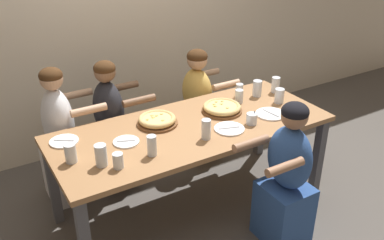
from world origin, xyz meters
TOP-DOWN VIEW (x-y plane):
  - ground_plane at (0.00, 0.00)m, footprint 18.00×18.00m
  - dining_table at (0.00, 0.00)m, footprint 2.12×0.88m
  - pizza_board_main at (-0.21, 0.16)m, footprint 0.31×0.31m
  - pizza_board_second at (0.33, 0.09)m, footprint 0.33×0.33m
  - empty_plate_a at (-0.52, 0.02)m, footprint 0.19×0.19m
  - empty_plate_b at (0.21, -0.19)m, footprint 0.23×0.23m
  - empty_plate_c at (0.63, -0.16)m, footprint 0.24×0.24m
  - empty_plate_d at (-0.90, 0.25)m, footprint 0.20×0.20m
  - cocktail_glass_blue at (0.41, -0.20)m, footprint 0.08×0.08m
  - drinking_glass_a at (0.77, 0.19)m, footprint 0.08×0.08m
  - drinking_glass_b at (0.55, 0.16)m, footprint 0.07×0.07m
  - drinking_glass_c at (0.84, -0.01)m, footprint 0.08×0.08m
  - drinking_glass_d at (-0.93, -0.03)m, footprint 0.08×0.08m
  - drinking_glass_e at (-0.77, -0.17)m, footprint 0.08×0.08m
  - drinking_glass_f at (-0.69, -0.25)m, footprint 0.07×0.07m
  - drinking_glass_g at (-0.44, -0.22)m, footprint 0.06×0.06m
  - drinking_glass_h at (0.64, 0.26)m, footprint 0.06×0.06m
  - drinking_glass_i at (0.96, 0.17)m, footprint 0.07×0.07m
  - drinking_glass_j at (-0.01, -0.22)m, footprint 0.07×0.07m
  - diner_far_midleft at (-0.41, 0.66)m, footprint 0.51×0.40m
  - diner_near_midright at (0.38, -0.66)m, footprint 0.51×0.40m
  - diner_far_midright at (0.45, 0.66)m, footprint 0.51×0.40m
  - diner_far_left at (-0.83, 0.66)m, footprint 0.51×0.40m

SIDE VIEW (x-z plane):
  - ground_plane at x=0.00m, z-range 0.00..0.00m
  - diner_far_midright at x=0.45m, z-range -0.05..1.04m
  - diner_near_midright at x=0.38m, z-range -0.05..1.06m
  - diner_far_midleft at x=-0.41m, z-range -0.06..1.08m
  - diner_far_left at x=-0.83m, z-range -0.06..1.10m
  - dining_table at x=0.00m, z-range 0.29..1.04m
  - empty_plate_c at x=0.63m, z-range 0.74..0.76m
  - empty_plate_b at x=0.21m, z-range 0.74..0.76m
  - empty_plate_d at x=-0.90m, z-range 0.74..0.76m
  - empty_plate_a at x=-0.52m, z-range 0.74..0.76m
  - pizza_board_second at x=0.33m, z-range 0.75..0.81m
  - pizza_board_main at x=-0.21m, z-range 0.75..0.81m
  - cocktail_glass_blue at x=0.41m, z-range 0.73..0.84m
  - drinking_glass_f at x=-0.69m, z-range 0.74..0.84m
  - drinking_glass_h at x=0.64m, z-range 0.74..0.85m
  - drinking_glass_b at x=0.55m, z-range 0.74..0.85m
  - drinking_glass_c at x=0.84m, z-range 0.74..0.86m
  - drinking_glass_a at x=0.77m, z-range 0.74..0.88m
  - drinking_glass_i at x=0.96m, z-range 0.74..0.88m
  - drinking_glass_g at x=-0.44m, z-range 0.74..0.88m
  - drinking_glass_d at x=-0.93m, z-range 0.75..0.88m
  - drinking_glass_j at x=-0.01m, z-range 0.74..0.89m
  - drinking_glass_e at x=-0.77m, z-range 0.74..0.89m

